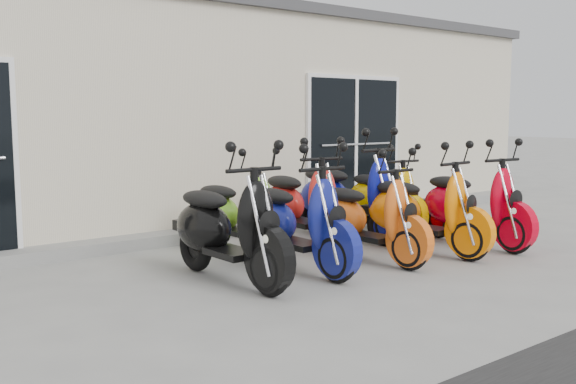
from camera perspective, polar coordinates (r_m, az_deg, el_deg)
name	(u,v)px	position (r m, az deg, el deg)	size (l,w,h in m)	color
ground	(320,262)	(7.40, 2.87, -6.22)	(80.00, 80.00, 0.00)	gray
building	(127,119)	(11.65, -14.13, 6.30)	(14.00, 6.00, 3.20)	beige
roof_cap	(124,21)	(11.76, -14.38, 14.51)	(14.20, 6.20, 0.16)	#3F3F42
front_step	(225,230)	(8.98, -5.59, -3.42)	(14.00, 0.40, 0.15)	gray
door_right	(354,140)	(10.57, 5.92, 4.59)	(2.02, 0.08, 2.22)	black
scooter_front_black	(227,211)	(6.40, -5.40, -1.72)	(0.71, 1.96, 1.45)	black
scooter_front_blue	(295,207)	(6.84, 0.61, -1.31)	(0.69, 1.90, 1.40)	navy
scooter_front_orange_a	(367,204)	(7.37, 7.06, -1.08)	(0.65, 1.79, 1.32)	orange
scooter_front_orange_b	(423,197)	(7.91, 11.93, -0.42)	(0.68, 1.87, 1.38)	orange
scooter_front_red	(474,192)	(8.55, 16.17, 0.04)	(0.69, 1.89, 1.39)	red
scooter_back_green	(237,201)	(7.68, -4.55, -0.77)	(0.65, 1.77, 1.31)	#79C728
scooter_back_red	(301,191)	(8.17, 1.20, 0.08)	(0.70, 1.92, 1.42)	red
scooter_back_blue	(350,184)	(8.63, 5.56, 0.75)	(0.75, 2.06, 1.52)	navy
scooter_back_yellow	(384,187)	(9.33, 8.55, 0.44)	(0.63, 1.74, 1.28)	#E9B000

